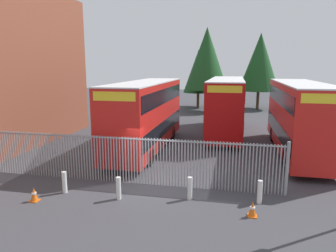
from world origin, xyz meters
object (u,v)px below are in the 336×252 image
object	(u,v)px
double_decker_bus_behind_fence_right	(226,104)
bollard_near_left	(65,182)
double_decker_bus_near_gate	(299,115)
traffic_cone_by_gate	(34,194)
double_decker_bus_behind_fence_left	(146,113)
bollard_near_right	(190,188)
bollard_far_right	(260,192)
bollard_center_front	(119,188)
traffic_cone_mid_forecourt	(252,209)

from	to	relation	value
double_decker_bus_behind_fence_right	bollard_near_left	size ratio (longest dim) A/B	11.38
double_decker_bus_near_gate	traffic_cone_by_gate	world-z (taller)	double_decker_bus_near_gate
double_decker_bus_behind_fence_left	bollard_near_right	distance (m)	8.42
bollard_near_right	bollard_far_right	distance (m)	2.79
bollard_near_right	bollard_far_right	bearing A→B (deg)	4.30
bollard_center_front	traffic_cone_mid_forecourt	distance (m)	5.34
bollard_center_front	traffic_cone_by_gate	distance (m)	3.42
double_decker_bus_near_gate	double_decker_bus_behind_fence_right	distance (m)	6.56
bollard_center_front	bollard_near_right	xyz separation A→B (m)	(2.87, 0.61, 0.00)
double_decker_bus_behind_fence_right	double_decker_bus_near_gate	bearing A→B (deg)	-45.95
double_decker_bus_behind_fence_left	bollard_near_right	size ratio (longest dim) A/B	11.38
double_decker_bus_near_gate	bollard_near_right	distance (m)	10.08
bollard_far_right	traffic_cone_by_gate	size ratio (longest dim) A/B	1.61
bollard_near_right	double_decker_bus_near_gate	bearing A→B (deg)	55.52
traffic_cone_mid_forecourt	double_decker_bus_behind_fence_left	bearing A→B (deg)	127.75
double_decker_bus_behind_fence_left	bollard_near_left	bearing A→B (deg)	-100.95
double_decker_bus_behind_fence_right	traffic_cone_by_gate	size ratio (longest dim) A/B	18.32
double_decker_bus_behind_fence_right	bollard_far_right	bearing A→B (deg)	-82.14
bollard_far_right	double_decker_bus_near_gate	bearing A→B (deg)	70.48
double_decker_bus_near_gate	double_decker_bus_behind_fence_left	size ratio (longest dim) A/B	1.00
double_decker_bus_near_gate	double_decker_bus_behind_fence_right	world-z (taller)	same
double_decker_bus_behind_fence_right	traffic_cone_mid_forecourt	xyz separation A→B (m)	(1.41, -13.88, -2.13)
double_decker_bus_near_gate	bollard_near_right	world-z (taller)	double_decker_bus_near_gate
bollard_near_right	traffic_cone_mid_forecourt	size ratio (longest dim) A/B	1.61
double_decker_bus_near_gate	bollard_far_right	xyz separation A→B (m)	(-2.81, -7.94, -1.95)
bollard_far_right	traffic_cone_by_gate	world-z (taller)	bollard_far_right
double_decker_bus_behind_fence_left	bollard_far_right	bearing A→B (deg)	-46.24
double_decker_bus_near_gate	bollard_center_front	xyz separation A→B (m)	(-8.47, -8.76, -1.95)
bollard_near_right	double_decker_bus_behind_fence_right	bearing A→B (deg)	85.39
double_decker_bus_behind_fence_right	bollard_near_left	world-z (taller)	double_decker_bus_behind_fence_right
bollard_near_right	bollard_far_right	xyz separation A→B (m)	(2.78, 0.21, 0.00)
double_decker_bus_behind_fence_left	double_decker_bus_behind_fence_right	size ratio (longest dim) A/B	1.00
bollard_near_left	bollard_center_front	size ratio (longest dim) A/B	1.00
double_decker_bus_near_gate	bollard_far_right	distance (m)	8.65
bollard_center_front	bollard_far_right	xyz separation A→B (m)	(5.66, 0.82, 0.00)
double_decker_bus_behind_fence_right	double_decker_bus_behind_fence_left	bearing A→B (deg)	-131.13
double_decker_bus_near_gate	traffic_cone_mid_forecourt	bearing A→B (deg)	-108.96
bollard_near_right	traffic_cone_mid_forecourt	world-z (taller)	bollard_near_right
bollard_near_left	double_decker_bus_near_gate	bearing A→B (deg)	38.11
bollard_center_front	traffic_cone_mid_forecourt	size ratio (longest dim) A/B	1.61
bollard_far_right	double_decker_bus_behind_fence_right	bearing A→B (deg)	97.86
bollard_near_left	bollard_near_right	distance (m)	5.42
double_decker_bus_behind_fence_right	bollard_near_right	size ratio (longest dim) A/B	11.38
double_decker_bus_near_gate	double_decker_bus_behind_fence_right	size ratio (longest dim) A/B	1.00
bollard_center_front	double_decker_bus_near_gate	bearing A→B (deg)	45.96
bollard_center_front	bollard_far_right	size ratio (longest dim) A/B	1.00
double_decker_bus_behind_fence_right	bollard_near_right	bearing A→B (deg)	-94.61
double_decker_bus_near_gate	double_decker_bus_behind_fence_left	world-z (taller)	same
double_decker_bus_behind_fence_right	bollard_near_right	world-z (taller)	double_decker_bus_behind_fence_right
double_decker_bus_behind_fence_left	bollard_near_left	size ratio (longest dim) A/B	11.38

